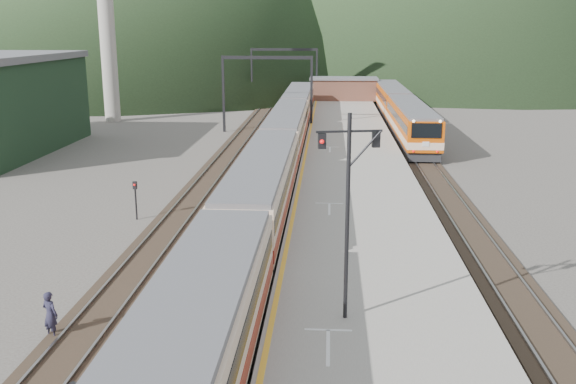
# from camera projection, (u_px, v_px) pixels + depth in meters

# --- Properties ---
(track_main) EXTENTS (2.60, 200.00, 0.23)m
(track_main) POSITION_uv_depth(u_px,v_px,m) (284.00, 160.00, 53.67)
(track_main) COLOR black
(track_main) RESTS_ON ground
(track_far) EXTENTS (2.60, 200.00, 0.23)m
(track_far) POSITION_uv_depth(u_px,v_px,m) (225.00, 159.00, 53.99)
(track_far) COLOR black
(track_far) RESTS_ON ground
(track_second) EXTENTS (2.60, 200.00, 0.23)m
(track_second) POSITION_uv_depth(u_px,v_px,m) (423.00, 162.00, 52.95)
(track_second) COLOR black
(track_second) RESTS_ON ground
(platform) EXTENTS (8.00, 100.00, 1.00)m
(platform) POSITION_uv_depth(u_px,v_px,m) (352.00, 161.00, 51.28)
(platform) COLOR gray
(platform) RESTS_ON ground
(gantry_near) EXTENTS (9.55, 0.25, 8.00)m
(gantry_near) POSITION_uv_depth(u_px,v_px,m) (267.00, 79.00, 66.97)
(gantry_near) COLOR black
(gantry_near) RESTS_ON ground
(gantry_far) EXTENTS (9.55, 0.25, 8.00)m
(gantry_far) POSITION_uv_depth(u_px,v_px,m) (284.00, 65.00, 91.13)
(gantry_far) COLOR black
(gantry_far) RESTS_ON ground
(station_shed) EXTENTS (9.40, 4.40, 3.10)m
(station_shed) POSITION_uv_depth(u_px,v_px,m) (343.00, 88.00, 89.42)
(station_shed) COLOR brown
(station_shed) RESTS_ON platform
(main_train) EXTENTS (2.99, 82.00, 3.65)m
(main_train) POSITION_uv_depth(u_px,v_px,m) (277.00, 152.00, 46.41)
(main_train) COLOR beige
(main_train) RESTS_ON track_main
(second_train) EXTENTS (2.93, 39.91, 3.58)m
(second_train) POSITION_uv_depth(u_px,v_px,m) (400.00, 110.00, 70.79)
(second_train) COLOR #C24907
(second_train) RESTS_ON track_second
(signal_mast) EXTENTS (2.17, 0.57, 7.18)m
(signal_mast) POSITION_uv_depth(u_px,v_px,m) (348.00, 197.00, 21.37)
(signal_mast) COLOR black
(signal_mast) RESTS_ON platform
(short_signal_b) EXTENTS (0.25, 0.21, 2.27)m
(short_signal_b) POSITION_uv_depth(u_px,v_px,m) (249.00, 156.00, 48.25)
(short_signal_b) COLOR black
(short_signal_b) RESTS_ON ground
(short_signal_c) EXTENTS (0.23, 0.18, 2.27)m
(short_signal_c) POSITION_uv_depth(u_px,v_px,m) (135.00, 195.00, 36.95)
(short_signal_c) COLOR black
(short_signal_c) RESTS_ON ground
(worker) EXTENTS (0.76, 0.64, 1.76)m
(worker) POSITION_uv_depth(u_px,v_px,m) (50.00, 315.00, 22.94)
(worker) COLOR #201E32
(worker) RESTS_ON ground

